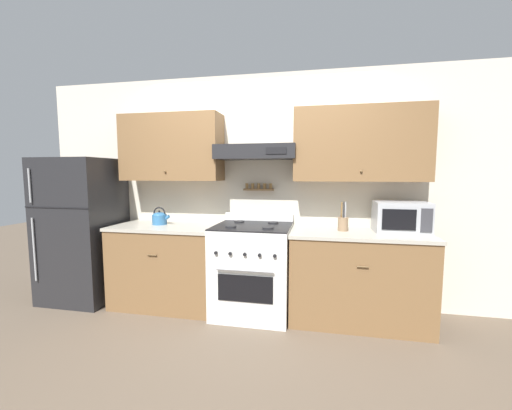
# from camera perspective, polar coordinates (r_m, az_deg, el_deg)

# --- Properties ---
(ground_plane) EXTENTS (16.00, 16.00, 0.00)m
(ground_plane) POSITION_cam_1_polar(r_m,az_deg,el_deg) (3.23, -1.81, -21.14)
(ground_plane) COLOR brown
(wall_back) EXTENTS (5.20, 0.46, 2.55)m
(wall_back) POSITION_cam_1_polar(r_m,az_deg,el_deg) (3.50, 1.10, 5.56)
(wall_back) COLOR beige
(wall_back) RESTS_ON ground_plane
(counter_left) EXTENTS (1.16, 0.68, 0.89)m
(counter_left) POSITION_cam_1_polar(r_m,az_deg,el_deg) (3.69, -15.65, -10.40)
(counter_left) COLOR brown
(counter_left) RESTS_ON ground_plane
(counter_right) EXTENTS (1.32, 0.68, 0.89)m
(counter_right) POSITION_cam_1_polar(r_m,az_deg,el_deg) (3.33, 17.99, -12.24)
(counter_right) COLOR brown
(counter_right) RESTS_ON ground_plane
(stove_range) EXTENTS (0.78, 0.74, 1.02)m
(stove_range) POSITION_cam_1_polar(r_m,az_deg,el_deg) (3.34, -0.58, -11.55)
(stove_range) COLOR white
(stove_range) RESTS_ON ground_plane
(refrigerator) EXTENTS (0.77, 0.73, 1.63)m
(refrigerator) POSITION_cam_1_polar(r_m,az_deg,el_deg) (4.16, -29.00, -3.91)
(refrigerator) COLOR #232326
(refrigerator) RESTS_ON ground_plane
(tea_kettle) EXTENTS (0.21, 0.16, 0.20)m
(tea_kettle) POSITION_cam_1_polar(r_m,az_deg,el_deg) (3.66, -17.10, -2.24)
(tea_kettle) COLOR teal
(tea_kettle) RESTS_ON counter_left
(microwave) EXTENTS (0.49, 0.37, 0.30)m
(microwave) POSITION_cam_1_polar(r_m,az_deg,el_deg) (3.32, 24.83, -2.02)
(microwave) COLOR #ADAFB5
(microwave) RESTS_ON counter_right
(utensil_crock) EXTENTS (0.10, 0.10, 0.29)m
(utensil_crock) POSITION_cam_1_polar(r_m,az_deg,el_deg) (3.23, 15.54, -3.21)
(utensil_crock) COLOR #8E7051
(utensil_crock) RESTS_ON counter_right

